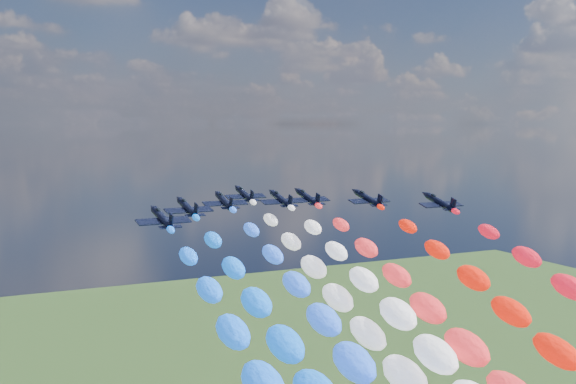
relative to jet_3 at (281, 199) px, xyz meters
name	(u,v)px	position (x,y,z in m)	size (l,w,h in m)	color
jet_0	(162,218)	(-27.54, -17.05, 0.00)	(8.22, 11.02, 2.43)	black
jet_1	(188,208)	(-20.07, -5.62, 0.00)	(8.22, 11.02, 2.43)	black
jet_2	(224,201)	(-10.81, 1.74, 0.00)	(8.22, 11.02, 2.43)	black
jet_3	(281,199)	(0.00, 0.00, 0.00)	(8.22, 11.02, 2.43)	black
jet_4	(245,194)	(-2.82, 11.69, 0.00)	(8.22, 11.02, 2.43)	black
jet_5	(308,198)	(5.96, 0.61, 0.00)	(8.22, 11.02, 2.43)	black
jet_6	(368,199)	(15.53, -5.98, 0.00)	(8.22, 11.02, 2.43)	black
jet_7	(440,202)	(24.08, -16.96, 0.00)	(8.22, 11.02, 2.43)	black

